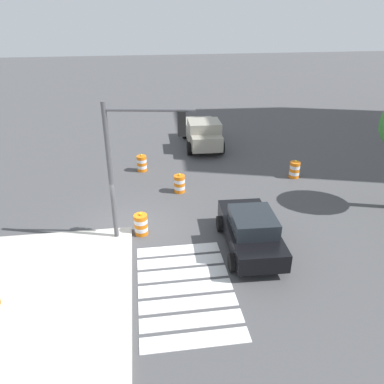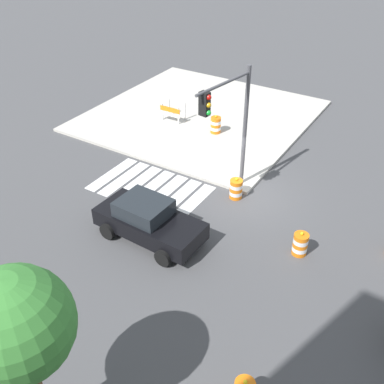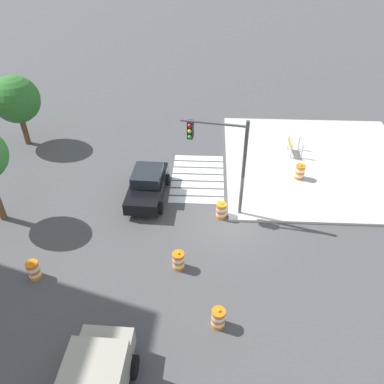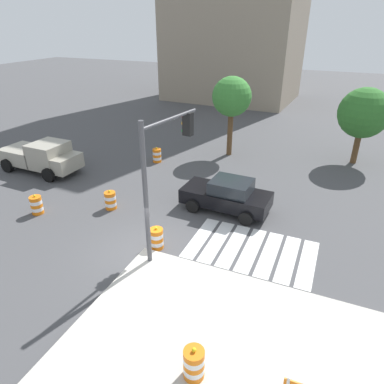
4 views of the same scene
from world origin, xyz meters
name	(u,v)px [view 3 (image 3 of 4)]	position (x,y,z in m)	size (l,w,h in m)	color
ground_plane	(229,221)	(0.00, 0.00, 0.00)	(120.00, 120.00, 0.00)	#474749
sidewalk_corner	(318,163)	(6.00, -6.00, 0.07)	(12.00, 12.00, 0.15)	#BCB7AD
crosswalk_stripes	(198,178)	(4.00, 1.80, 0.01)	(5.10, 3.20, 0.02)	silver
sports_car	(147,185)	(2.00, 4.60, 0.81)	(4.37, 2.27, 1.63)	black
traffic_barrel_near_corner	(218,318)	(-6.36, 0.60, 0.45)	(0.56, 0.56, 1.02)	orange
traffic_barrel_crosswalk_end	(178,260)	(-3.35, 2.43, 0.45)	(0.56, 0.56, 1.02)	orange
traffic_barrel_median_near	(34,270)	(-4.25, 8.90, 0.45)	(0.56, 0.56, 1.02)	orange
traffic_barrel_median_far	(221,210)	(0.36, 0.40, 0.45)	(0.56, 0.56, 1.02)	orange
traffic_barrel_on_sidewalk	(300,172)	(4.07, -4.39, 0.60)	(0.56, 0.56, 1.02)	orange
construction_barricade	(292,146)	(6.94, -4.35, 0.72)	(1.30, 0.79, 1.00)	silver
traffic_light_pole	(222,151)	(0.77, 0.52, 3.91)	(0.74, 3.26, 5.50)	#4C4C51
street_tree_streetside_mid	(16,100)	(7.70, 13.91, 3.27)	(3.10, 3.10, 4.85)	brown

